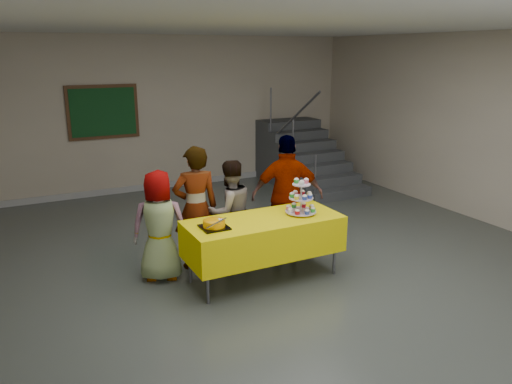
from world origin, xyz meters
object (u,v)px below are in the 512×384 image
bake_table (264,236)px  schoolchild_c (230,211)px  schoolchild_d (287,196)px  bear_cake (214,223)px  noticeboard (103,112)px  cupcake_stand (301,201)px  staircase (301,159)px  schoolchild_b (196,208)px  schoolchild_a (160,226)px

bake_table → schoolchild_c: schoolchild_c is taller
schoolchild_c → schoolchild_d: size_ratio=0.83×
schoolchild_c → bear_cake: bearing=50.0°
schoolchild_c → noticeboard: 4.14m
cupcake_stand → noticeboard: bearing=107.1°
cupcake_stand → staircase: staircase is taller
bake_table → schoolchild_c: 0.72m
schoolchild_d → staircase: staircase is taller
schoolchild_b → schoolchild_d: schoolchild_d is taller
cupcake_stand → bear_cake: size_ratio=1.24×
schoolchild_c → noticeboard: (-0.81, 3.95, 0.92)m
schoolchild_a → schoolchild_b: size_ratio=0.86×
bear_cake → schoolchild_a: schoolchild_a is taller
schoolchild_b → schoolchild_c: 0.48m
schoolchild_a → schoolchild_b: 0.54m
bear_cake → noticeboard: 4.75m
bear_cake → schoolchild_b: bearing=86.0°
schoolchild_b → bake_table: bearing=137.5°
bear_cake → schoolchild_c: 0.90m
cupcake_stand → schoolchild_c: (-0.63, 0.72, -0.26)m
bake_table → schoolchild_d: size_ratio=1.14×
noticeboard → bake_table: bearing=-78.5°
staircase → noticeboard: size_ratio=1.85×
cupcake_stand → schoolchild_c: size_ratio=0.33×
bake_table → schoolchild_a: (-1.11, 0.57, 0.12)m
cupcake_stand → bear_cake: 1.15m
bear_cake → schoolchild_a: bearing=127.4°
bear_cake → schoolchild_a: (-0.46, 0.60, -0.15)m
schoolchild_b → noticeboard: bearing=-77.6°
cupcake_stand → schoolchild_a: bearing=159.5°
schoolchild_a → schoolchild_d: size_ratio=0.82×
schoolchild_b → staircase: staircase is taller
schoolchild_b → schoolchild_d: 1.26m
schoolchild_b → schoolchild_d: bearing=-179.1°
bear_cake → schoolchild_c: schoolchild_c is taller
cupcake_stand → schoolchild_b: bearing=146.0°
cupcake_stand → schoolchild_d: size_ratio=0.27×
bear_cake → staircase: staircase is taller
cupcake_stand → staircase: size_ratio=0.19×
bake_table → cupcake_stand: (0.50, -0.03, 0.38)m
cupcake_stand → schoolchild_d: bearing=75.0°
noticeboard → cupcake_stand: bearing=-72.9°
bear_cake → schoolchild_a: 0.77m
schoolchild_b → noticeboard: (-0.35, 3.94, 0.81)m
schoolchild_d → staircase: 3.96m
cupcake_stand → schoolchild_d: schoolchild_d is taller
schoolchild_a → schoolchild_d: 1.77m
noticeboard → schoolchild_b: bearing=-85.0°
schoolchild_c → noticeboard: noticeboard is taller
staircase → schoolchild_b: bearing=-138.4°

